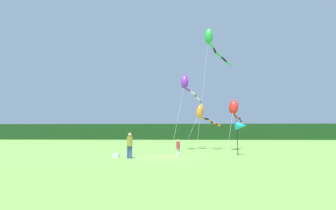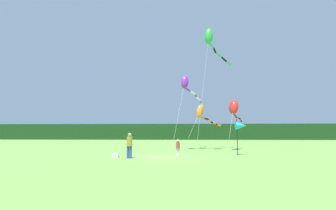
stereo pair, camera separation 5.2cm
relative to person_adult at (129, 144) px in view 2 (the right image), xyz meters
name	(u,v)px [view 2 (the right image)]	position (x,y,z in m)	size (l,w,h in m)	color
ground_plane	(164,157)	(2.44, 1.29, -1.01)	(120.00, 120.00, 0.00)	#6B9E42
distant_treeline	(175,132)	(2.44, 46.29, 1.09)	(108.00, 3.08, 4.21)	#193D19
person_adult	(129,144)	(0.00, 0.00, 0.00)	(0.40, 0.40, 1.81)	#334C8C
person_child	(178,147)	(3.48, 1.18, -0.28)	(0.29, 0.29, 1.31)	silver
cooler_box	(116,155)	(-1.09, 0.40, -0.85)	(0.46, 0.34, 0.33)	silver
banner_flag_pole	(241,126)	(8.72, 2.79, 1.37)	(0.90, 0.70, 2.93)	black
kite_orange	(203,114)	(6.27, 9.72, 2.98)	(5.41, 7.18, 5.17)	#B2B2B2
kite_green	(210,39)	(6.86, 6.23, 10.37)	(4.71, 6.32, 12.52)	#B2B2B2
kite_red	(234,108)	(9.48, 8.21, 3.45)	(3.19, 6.31, 5.52)	#B2B2B2
kite_purple	(187,85)	(4.48, 8.17, 5.99)	(3.92, 8.90, 8.13)	#B2B2B2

